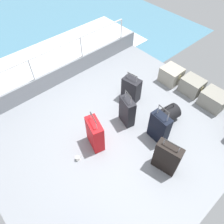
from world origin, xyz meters
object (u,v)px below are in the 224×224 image
Objects in this scene: suitcase_2 at (167,158)px; paper_cup at (78,158)px; suitcase_3 at (159,127)px; cargo_crate_0 at (171,75)px; suitcase_4 at (131,89)px; cargo_crate_1 at (192,86)px; suitcase_0 at (95,134)px; duffel_bag at (167,115)px; suitcase_5 at (127,111)px; cargo_crate_2 at (214,100)px.

suitcase_2 is 8.20× the size of paper_cup.
suitcase_3 is at bearing 66.62° from paper_cup.
cargo_crate_0 is 0.70× the size of suitcase_4.
paper_cup is at bearing -85.14° from cargo_crate_0.
suitcase_4 is (-0.83, -1.28, 0.10)m from cargo_crate_1.
suitcase_4 is 2.03m from paper_cup.
suitcase_2 is 0.68m from suitcase_3.
suitcase_0 is 1.41m from suitcase_2.
suitcase_2 reaches higher than paper_cup.
suitcase_3 is at bearing 141.67° from suitcase_2.
paper_cup is (-0.67, -1.55, -0.29)m from suitcase_3.
suitcase_3 is (0.73, 1.05, 0.00)m from suitcase_0.
suitcase_5 is at bearing -128.95° from duffel_bag.
suitcase_4 is 1.33× the size of duffel_bag.
suitcase_2 is 1.18m from duffel_bag.
suitcase_4 is at bearing 161.53° from suitcase_3.
duffel_bag is at bearing -81.58° from cargo_crate_1.
suitcase_2 is at bearing -82.54° from cargo_crate_2.
suitcase_0 is at bearing -89.69° from suitcase_5.
cargo_crate_2 is at bearing 70.02° from suitcase_0.
paper_cup is (-0.49, -2.06, -0.12)m from duffel_bag.
suitcase_5 reaches higher than suitcase_2.
suitcase_4 reaches higher than duffel_bag.
suitcase_4 is 7.47× the size of paper_cup.
cargo_crate_2 is at bearing 81.11° from suitcase_3.
paper_cup is (0.51, -1.95, -0.25)m from suitcase_4.
cargo_crate_1 is 0.66× the size of suitcase_2.
cargo_crate_1 is 0.72× the size of suitcase_4.
cargo_crate_0 reaches higher than paper_cup.
suitcase_2 is at bearing -38.33° from suitcase_3.
cargo_crate_2 reaches higher than paper_cup.
duffel_bag reaches higher than cargo_crate_1.
cargo_crate_2 is (0.61, -0.02, -0.01)m from cargo_crate_1.
duffel_bag is 2.12m from paper_cup.
suitcase_0 reaches higher than cargo_crate_1.
suitcase_0 is at bearing -153.32° from suitcase_2.
cargo_crate_0 is 0.62× the size of suitcase_0.
cargo_crate_1 is 3.25m from paper_cup.
suitcase_5 is 8.49× the size of paper_cup.
cargo_crate_0 is 0.58× the size of suitcase_3.
cargo_crate_0 is 0.96× the size of cargo_crate_1.
cargo_crate_1 is 2.76m from suitcase_0.
suitcase_4 is at bearing -122.82° from cargo_crate_1.
suitcase_2 is (0.88, -2.10, 0.15)m from cargo_crate_1.
suitcase_0 is 1.67m from duffel_bag.
cargo_crate_0 is 1.25m from suitcase_4.
suitcase_3 reaches higher than suitcase_0.
duffel_bag is at bearing -55.39° from cargo_crate_0.
suitcase_5 reaches higher than cargo_crate_2.
duffel_bag is at bearing 70.59° from suitcase_0.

